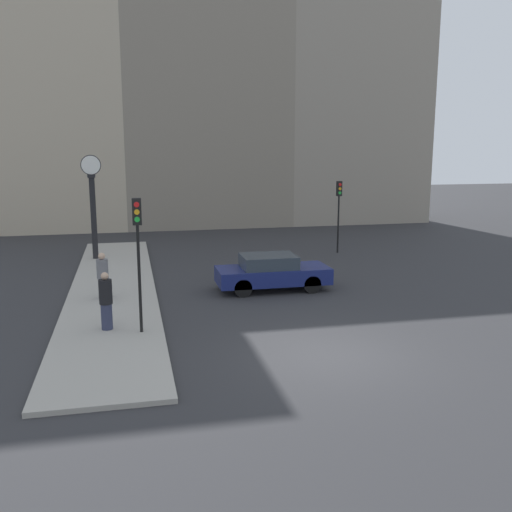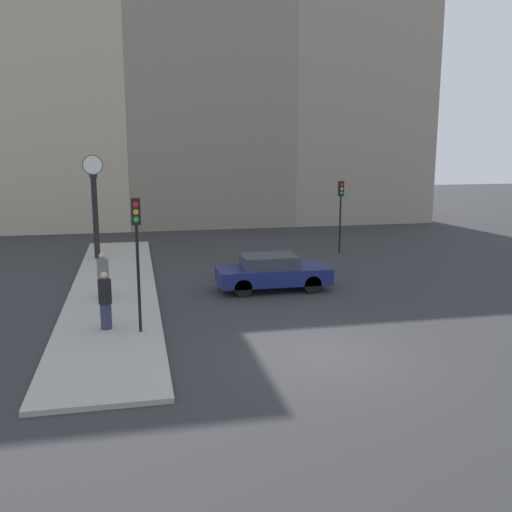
% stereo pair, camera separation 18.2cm
% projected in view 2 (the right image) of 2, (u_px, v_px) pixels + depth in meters
% --- Properties ---
extents(ground_plane, '(120.00, 120.00, 0.00)m').
position_uv_depth(ground_plane, '(330.00, 356.00, 15.16)').
color(ground_plane, '#2D2D30').
extents(sidewalk_corner, '(3.18, 20.88, 0.13)m').
position_uv_depth(sidewalk_corner, '(114.00, 288.00, 22.04)').
color(sidewalk_corner, '#A39E93').
rests_on(sidewalk_corner, ground_plane).
extents(building_row, '(32.03, 5.00, 19.44)m').
position_uv_depth(building_row, '(191.00, 101.00, 38.35)').
color(building_row, '#B7A88E').
rests_on(building_row, ground_plane).
extents(sedan_car, '(4.31, 1.77, 1.38)m').
position_uv_depth(sedan_car, '(272.00, 272.00, 21.94)').
color(sedan_car, navy).
rests_on(sedan_car, ground_plane).
extents(traffic_light_near, '(0.26, 0.24, 3.93)m').
position_uv_depth(traffic_light_near, '(137.00, 237.00, 16.23)').
color(traffic_light_near, black).
rests_on(traffic_light_near, sidewalk_corner).
extents(traffic_light_far, '(0.26, 0.24, 3.71)m').
position_uv_depth(traffic_light_far, '(341.00, 202.00, 29.18)').
color(traffic_light_far, black).
rests_on(traffic_light_far, ground_plane).
extents(street_clock, '(0.94, 0.35, 4.94)m').
position_uv_depth(street_clock, '(95.00, 205.00, 27.15)').
color(street_clock, black).
rests_on(street_clock, sidewalk_corner).
extents(pedestrian_black_jacket, '(0.39, 0.39, 1.73)m').
position_uv_depth(pedestrian_black_jacket, '(105.00, 301.00, 16.86)').
color(pedestrian_black_jacket, '#2D334C').
rests_on(pedestrian_black_jacket, sidewalk_corner).
extents(pedestrian_grey_jacket, '(0.41, 0.41, 1.66)m').
position_uv_depth(pedestrian_grey_jacket, '(103.00, 276.00, 20.28)').
color(pedestrian_grey_jacket, '#2D334C').
rests_on(pedestrian_grey_jacket, sidewalk_corner).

